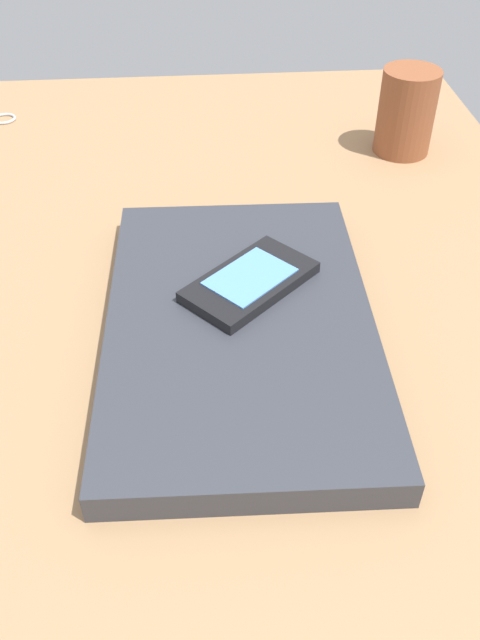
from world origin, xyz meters
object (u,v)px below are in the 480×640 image
object	(u,v)px
laptop_closed	(240,327)
pen_cup	(406,112)
cell_phone_on_laptop	(250,282)
key_ring	(4,119)

from	to	relation	value
laptop_closed	pen_cup	size ratio (longest dim) A/B	3.48
laptop_closed	pen_cup	bearing A→B (deg)	147.13
cell_phone_on_laptop	pen_cup	xyz separation A→B (cm)	(-28.31, 20.89, 1.87)
laptop_closed	key_ring	xyz separation A→B (cm)	(-44.58, -27.43, -1.07)
laptop_closed	key_ring	distance (cm)	52.36
cell_phone_on_laptop	laptop_closed	bearing A→B (deg)	-17.12
laptop_closed	pen_cup	distance (cm)	39.05
key_ring	cell_phone_on_laptop	bearing A→B (deg)	34.96
pen_cup	key_ring	distance (cm)	51.25
cell_phone_on_laptop	key_ring	distance (cm)	49.95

